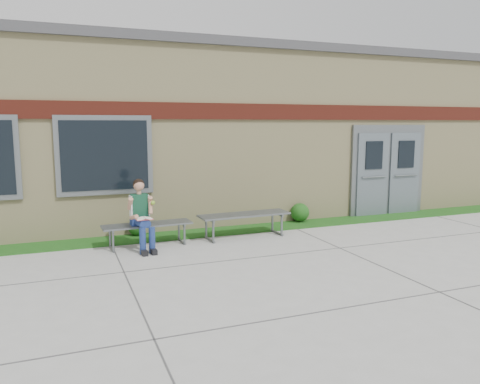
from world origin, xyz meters
name	(u,v)px	position (x,y,z in m)	size (l,w,h in m)	color
ground	(306,261)	(0.00, 0.00, 0.00)	(80.00, 80.00, 0.00)	#9E9E99
grass_strip	(249,229)	(0.00, 2.60, 0.01)	(16.00, 0.80, 0.02)	#154612
school_building	(204,132)	(0.00, 5.99, 2.10)	(16.20, 6.22, 4.20)	beige
bench_left	(147,229)	(-2.36, 1.97, 0.34)	(1.71, 0.55, 0.44)	slate
bench_right	(244,219)	(-0.36, 1.97, 0.38)	(1.92, 0.60, 0.50)	slate
girl	(142,213)	(-2.49, 1.78, 0.69)	(0.49, 0.80, 1.32)	navy
shrub_mid	(137,227)	(-2.43, 2.85, 0.20)	(0.36, 0.36, 0.36)	#154612
shrub_east	(300,212)	(1.42, 2.85, 0.24)	(0.44, 0.44, 0.44)	#154612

